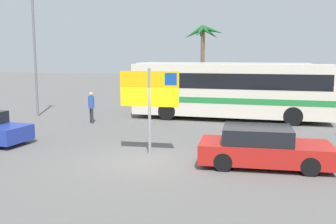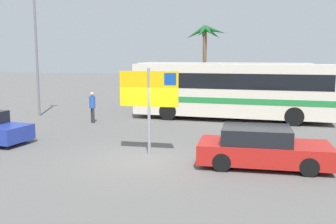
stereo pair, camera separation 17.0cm
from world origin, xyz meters
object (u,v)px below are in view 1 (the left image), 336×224
(bus_front_coach, at_px, (230,89))
(pedestrian_by_bus, at_px, (91,105))
(ferry_sign, at_px, (151,92))
(car_red, at_px, (263,147))
(bus_rear_coach, at_px, (221,84))

(bus_front_coach, bearing_deg, pedestrian_by_bus, -155.67)
(ferry_sign, height_order, car_red, ferry_sign)
(bus_front_coach, distance_m, ferry_sign, 9.07)
(bus_rear_coach, relative_size, pedestrian_by_bus, 6.52)
(car_red, bearing_deg, ferry_sign, 168.75)
(bus_front_coach, height_order, ferry_sign, ferry_sign)
(car_red, height_order, pedestrian_by_bus, pedestrian_by_bus)
(car_red, bearing_deg, bus_front_coach, 98.56)
(bus_front_coach, relative_size, pedestrian_by_bus, 6.52)
(bus_front_coach, height_order, pedestrian_by_bus, bus_front_coach)
(pedestrian_by_bus, bearing_deg, bus_front_coach, 154.77)
(pedestrian_by_bus, bearing_deg, car_red, 97.08)
(bus_front_coach, xyz_separation_m, pedestrian_by_bus, (-7.13, -3.22, -0.78))
(bus_rear_coach, height_order, car_red, bus_rear_coach)
(bus_front_coach, distance_m, bus_rear_coach, 3.68)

